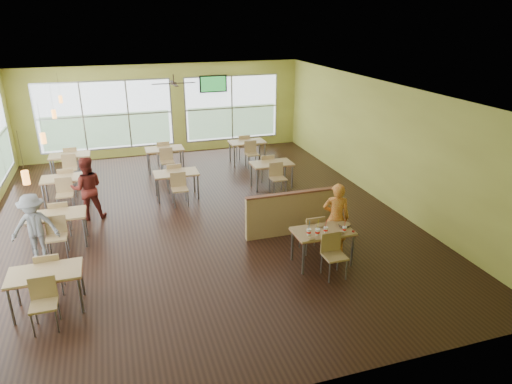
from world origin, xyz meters
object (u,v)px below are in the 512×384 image
at_px(main_table, 323,236).
at_px(half_wall_divider, 295,213).
at_px(man_plaid, 336,218).
at_px(food_basket, 344,225).

relative_size(main_table, half_wall_divider, 0.63).
distance_m(main_table, man_plaid, 0.66).
bearing_deg(main_table, man_plaid, 39.59).
height_order(man_plaid, food_basket, man_plaid).
bearing_deg(half_wall_divider, man_plaid, -64.41).
height_order(main_table, food_basket, main_table).
xyz_separation_m(main_table, man_plaid, (0.50, 0.41, 0.15)).
relative_size(main_table, man_plaid, 0.98).
bearing_deg(food_basket, half_wall_divider, 109.42).
bearing_deg(food_basket, man_plaid, 90.32).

